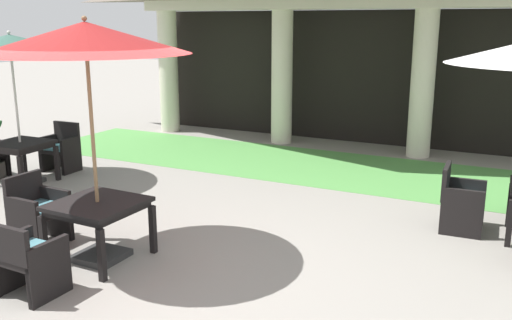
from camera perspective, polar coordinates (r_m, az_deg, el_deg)
ground_plane at (r=6.64m, az=-10.11°, el=-10.97°), size 60.00×60.00×0.00m
lawn_strip at (r=11.05m, az=6.34°, el=-0.63°), size 12.49×2.77×0.01m
patio_table_near_foreground at (r=6.85m, az=-15.83°, el=-4.86°), size 0.98×0.98×0.72m
patio_umbrella_near_foreground at (r=6.51m, az=-16.98°, el=11.56°), size 2.32×2.32×2.83m
patio_chair_near_foreground_south at (r=6.28m, az=-22.30°, el=-9.36°), size 0.61×0.55×0.82m
patio_chair_near_foreground_west at (r=7.65m, az=-21.41°, el=-4.97°), size 0.58×0.59×0.89m
patio_chair_mid_left_west at (r=8.08m, az=20.14°, el=-3.90°), size 0.57×0.65×0.89m
patio_table_mid_right at (r=10.53m, az=-22.89°, el=1.14°), size 0.91×0.91×0.74m
patio_umbrella_mid_right at (r=10.32m, az=-23.82°, el=10.64°), size 2.32×2.32×2.63m
patio_chair_mid_right_north at (r=11.21m, az=-19.25°, el=1.06°), size 0.63×0.51×0.92m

